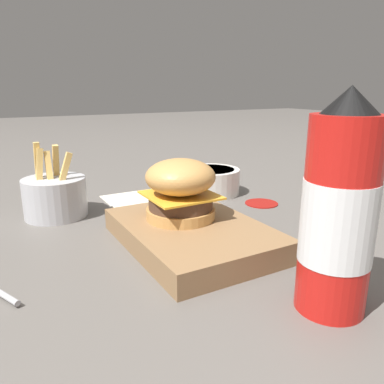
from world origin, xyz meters
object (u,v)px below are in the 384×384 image
object	(u,v)px
burger	(181,189)
fries_basket	(55,196)
side_bowl	(210,180)
ketchup_bottle	(338,214)
serving_board	(192,234)

from	to	relation	value
burger	fries_basket	bearing A→B (deg)	-143.75
fries_basket	side_bowl	distance (m)	0.34
ketchup_bottle	fries_basket	distance (m)	0.51
burger	ketchup_bottle	world-z (taller)	ketchup_bottle
serving_board	burger	size ratio (longest dim) A/B	2.47
side_bowl	burger	bearing A→B (deg)	-42.06
ketchup_bottle	fries_basket	size ratio (longest dim) A/B	1.70
burger	side_bowl	size ratio (longest dim) A/B	0.82
side_bowl	serving_board	bearing A→B (deg)	-37.59
serving_board	fries_basket	bearing A→B (deg)	-146.95
fries_basket	ketchup_bottle	bearing A→B (deg)	23.57
serving_board	side_bowl	bearing A→B (deg)	142.41
burger	fries_basket	distance (m)	0.27
serving_board	ketchup_bottle	world-z (taller)	ketchup_bottle
fries_basket	side_bowl	bearing A→B (deg)	88.62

